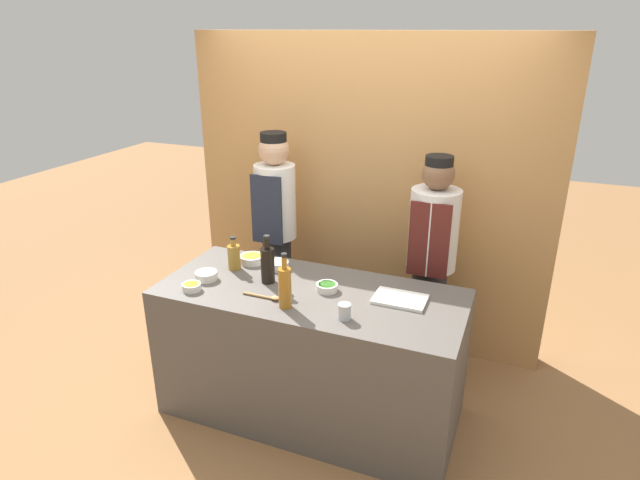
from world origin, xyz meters
TOP-DOWN VIEW (x-y plane):
  - ground_plane at (0.00, 0.00)m, footprint 14.00×14.00m
  - cabinet_wall at (0.00, 1.14)m, footprint 2.82×0.18m
  - counter at (0.00, 0.00)m, footprint 1.90×0.81m
  - sauce_bowl_yellow at (-0.54, 0.25)m, footprint 0.17×0.17m
  - sauce_bowl_orange at (-0.68, -0.26)m, footprint 0.12×0.12m
  - sauce_bowl_green at (0.09, 0.05)m, footprint 0.13×0.13m
  - sauce_bowl_brown at (-0.33, 0.23)m, footprint 0.14×0.14m
  - sauce_bowl_white at (-0.69, -0.10)m, footprint 0.14×0.14m
  - cutting_board at (0.54, 0.09)m, footprint 0.31×0.21m
  - bottle_soy at (-0.30, 0.02)m, footprint 0.09×0.09m
  - bottle_amber at (-0.06, -0.24)m, footprint 0.08×0.08m
  - bottle_vinegar at (-0.60, 0.11)m, footprint 0.08×0.08m
  - cup_steel at (0.31, -0.24)m, footprint 0.07×0.07m
  - wooden_spoon at (-0.21, -0.19)m, footprint 0.25×0.04m
  - chef_left at (-0.60, 0.75)m, footprint 0.31×0.31m
  - chef_right at (0.60, 0.75)m, footprint 0.34×0.34m

SIDE VIEW (x-z plane):
  - ground_plane at x=0.00m, z-range 0.00..0.00m
  - counter at x=0.00m, z-range 0.00..0.90m
  - chef_right at x=0.60m, z-range 0.08..1.72m
  - cutting_board at x=0.54m, z-range 0.90..0.92m
  - wooden_spoon at x=-0.21m, z-range 0.90..0.93m
  - sauce_bowl_orange at x=-0.68m, z-range 0.91..0.95m
  - sauce_bowl_green at x=0.09m, z-range 0.91..0.95m
  - sauce_bowl_brown at x=-0.33m, z-range 0.91..0.96m
  - sauce_bowl_yellow at x=-0.54m, z-range 0.91..0.96m
  - sauce_bowl_white at x=-0.69m, z-range 0.91..0.96m
  - cup_steel at x=0.31m, z-range 0.90..1.00m
  - chef_left at x=-0.60m, z-range 0.10..1.81m
  - bottle_vinegar at x=-0.60m, z-range 0.88..1.11m
  - bottle_soy at x=-0.30m, z-range 0.87..1.19m
  - bottle_amber at x=-0.06m, z-range 0.87..1.20m
  - cabinet_wall at x=0.00m, z-range 0.00..2.40m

